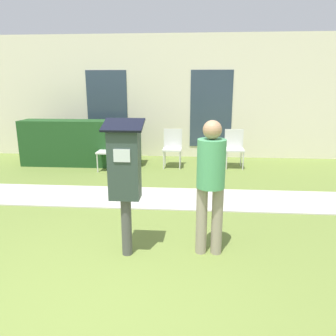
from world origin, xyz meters
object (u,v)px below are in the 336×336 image
(person_standing, at_px, (211,178))
(outdoor_chair_left, at_px, (108,147))
(outdoor_chair_right, at_px, (234,145))
(outdoor_chair_middle, at_px, (173,145))
(parking_meter, at_px, (125,171))

(person_standing, bearing_deg, outdoor_chair_left, 126.30)
(outdoor_chair_right, bearing_deg, person_standing, -119.50)
(person_standing, bearing_deg, outdoor_chair_middle, 105.83)
(person_standing, height_order, outdoor_chair_middle, person_standing)
(person_standing, relative_size, outdoor_chair_left, 1.76)
(outdoor_chair_left, height_order, outdoor_chair_middle, same)
(outdoor_chair_middle, bearing_deg, parking_meter, -100.20)
(outdoor_chair_left, bearing_deg, person_standing, -53.68)
(outdoor_chair_right, bearing_deg, outdoor_chair_left, 169.82)
(person_standing, distance_m, outdoor_chair_left, 4.36)
(outdoor_chair_middle, bearing_deg, outdoor_chair_left, -171.42)
(person_standing, relative_size, outdoor_chair_right, 1.76)
(outdoor_chair_right, bearing_deg, outdoor_chair_middle, 163.26)
(parking_meter, distance_m, outdoor_chair_left, 4.08)
(outdoor_chair_left, relative_size, outdoor_chair_right, 1.00)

